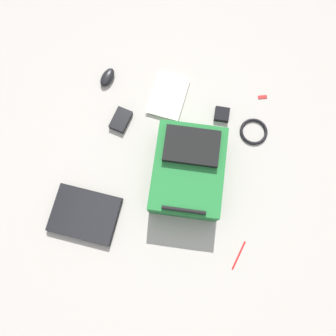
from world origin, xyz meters
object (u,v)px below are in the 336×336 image
at_px(book_manual, 168,96).
at_px(pen_black, 239,255).
at_px(backpack, 188,170).
at_px(power_brick, 121,120).
at_px(laptop, 85,214).
at_px(computer_mouse, 107,77).
at_px(cable_coil, 254,132).
at_px(earbud_pouch, 222,114).
at_px(usb_stick, 263,97).

relative_size(book_manual, pen_black, 1.82).
height_order(backpack, pen_black, backpack).
bearing_deg(power_brick, laptop, 83.43).
xyz_separation_m(backpack, pen_black, (-0.30, 0.33, -0.08)).
relative_size(computer_mouse, cable_coil, 0.78).
xyz_separation_m(computer_mouse, pen_black, (-0.80, 0.74, -0.01)).
distance_m(book_manual, power_brick, 0.27).
bearing_deg(pen_black, book_manual, -56.20).
distance_m(laptop, book_manual, 0.72).
bearing_deg(computer_mouse, power_brick, 134.26).
relative_size(computer_mouse, earbud_pouch, 1.51).
relative_size(power_brick, pen_black, 0.85).
bearing_deg(power_brick, pen_black, 142.00).
bearing_deg(cable_coil, laptop, 38.15).
xyz_separation_m(laptop, earbud_pouch, (-0.55, -0.62, -0.00)).
relative_size(book_manual, earbud_pouch, 3.52).
xyz_separation_m(backpack, power_brick, (0.38, -0.20, -0.07)).
distance_m(pen_black, usb_stick, 0.80).
height_order(computer_mouse, earbud_pouch, computer_mouse).
xyz_separation_m(computer_mouse, usb_stick, (-0.80, -0.06, -0.01)).
bearing_deg(pen_black, backpack, -47.07).
xyz_separation_m(backpack, computer_mouse, (0.50, -0.42, -0.07)).
height_order(laptop, cable_coil, laptop).
xyz_separation_m(pen_black, earbud_pouch, (0.19, -0.66, 0.01)).
xyz_separation_m(backpack, usb_stick, (-0.30, -0.47, -0.09)).
distance_m(book_manual, cable_coil, 0.47).
height_order(backpack, power_brick, backpack).
height_order(power_brick, pen_black, power_brick).
relative_size(pen_black, earbud_pouch, 1.94).
bearing_deg(cable_coil, earbud_pouch, -18.16).
relative_size(backpack, power_brick, 3.65).
bearing_deg(laptop, power_brick, -96.57).
distance_m(laptop, power_brick, 0.49).
bearing_deg(book_manual, pen_black, 123.80).
bearing_deg(power_brick, book_manual, -139.54).
distance_m(computer_mouse, power_brick, 0.24).
distance_m(cable_coil, pen_black, 0.60).
bearing_deg(earbud_pouch, laptop, 48.59).
height_order(book_manual, power_brick, power_brick).
relative_size(backpack, pen_black, 3.10).
height_order(computer_mouse, power_brick, computer_mouse).
xyz_separation_m(book_manual, usb_stick, (-0.47, -0.09, -0.01)).
bearing_deg(pen_black, computer_mouse, -42.84).
xyz_separation_m(cable_coil, earbud_pouch, (0.17, -0.06, 0.01)).
distance_m(backpack, laptop, 0.52).
height_order(backpack, cable_coil, backpack).
bearing_deg(usb_stick, laptop, 45.89).
bearing_deg(power_brick, cable_coil, -173.67).
bearing_deg(earbud_pouch, usb_stick, -143.59).
distance_m(backpack, power_brick, 0.43).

